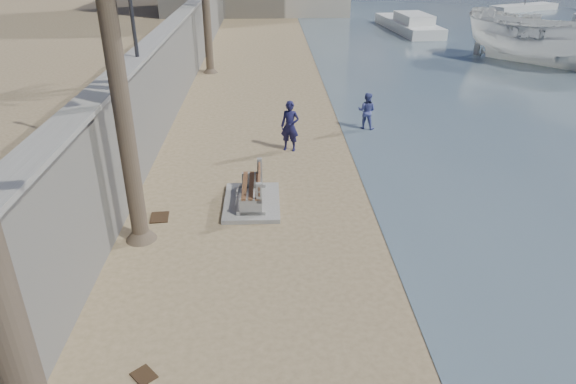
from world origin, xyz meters
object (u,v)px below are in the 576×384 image
person_a (290,123)px  person_b (367,109)px  boat_cruiser (544,35)px  yacht_far (408,26)px  sailboat_west (524,7)px  bench_far (252,191)px

person_a → person_b: person_a is taller
person_a → boat_cruiser: bearing=57.8°
yacht_far → sailboat_west: size_ratio=0.98×
bench_far → person_a: person_a is taller
sailboat_west → person_a: bearing=-124.6°
person_a → yacht_far: person_a is taller
person_a → bench_far: bearing=-89.5°
yacht_far → sailboat_west: 19.37m
bench_far → boat_cruiser: (16.97, 17.38, 1.31)m
bench_far → person_a: bearing=72.8°
person_a → person_b: bearing=52.5°
person_a → yacht_far: (10.87, 25.89, -0.70)m
boat_cruiser → sailboat_west: sailboat_west is taller
person_b → sailboat_west: bearing=-99.9°
person_a → sailboat_west: (26.13, 37.82, -0.74)m
bench_far → person_b: size_ratio=1.43×
person_b → sailboat_west: size_ratio=0.17×
sailboat_west → person_b: bearing=-122.8°
sailboat_west → yacht_far: bearing=-142.0°
yacht_far → sailboat_west: sailboat_west is taller
person_b → yacht_far: person_b is taller
person_a → sailboat_west: 45.97m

